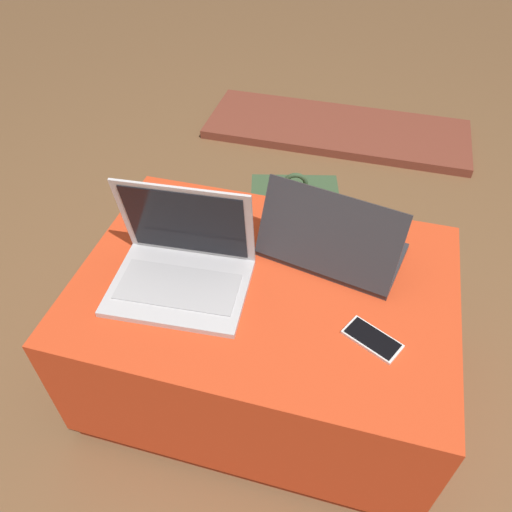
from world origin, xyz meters
TOP-DOWN VIEW (x-y plane):
  - ground_plane at (0.00, 0.00)m, footprint 14.00×14.00m
  - ottoman at (0.00, 0.00)m, footprint 1.00×0.71m
  - laptop_near at (-0.21, -0.05)m, footprint 0.37×0.29m
  - laptop_far at (0.15, 0.14)m, footprint 0.41×0.29m
  - cell_phone at (0.29, -0.12)m, footprint 0.15×0.12m
  - backpack at (-0.02, 0.50)m, footprint 0.33×0.27m
  - fireplace_hearth at (0.00, 1.59)m, footprint 1.40×0.50m

SIDE VIEW (x-z plane):
  - ground_plane at x=0.00m, z-range 0.00..0.00m
  - fireplace_hearth at x=0.00m, z-range 0.00..0.04m
  - backpack at x=-0.02m, z-range -0.04..0.43m
  - ottoman at x=0.00m, z-range 0.00..0.46m
  - cell_phone at x=0.29m, z-range 0.46..0.47m
  - laptop_far at x=0.15m, z-range 0.40..0.62m
  - laptop_near at x=-0.21m, z-range 0.38..0.65m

